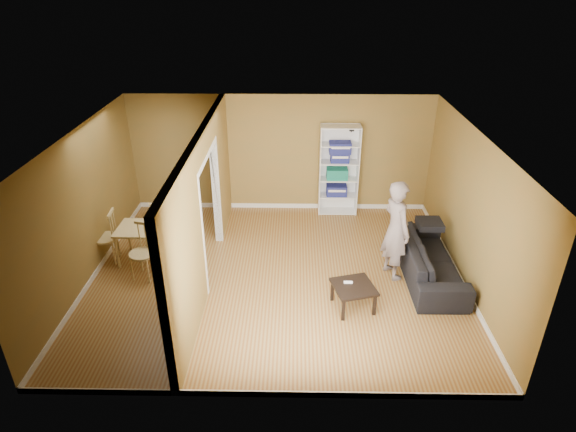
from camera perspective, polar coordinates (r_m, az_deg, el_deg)
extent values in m
plane|color=olive|center=(8.69, -1.35, -7.06)|extent=(6.50, 6.50, 0.00)
plane|color=white|center=(7.53, -1.57, 9.49)|extent=(6.50, 6.50, 0.00)
plane|color=olive|center=(10.55, -0.86, 7.36)|extent=(6.50, 0.00, 6.50)
plane|color=olive|center=(5.71, -2.55, -11.91)|extent=(6.50, 0.00, 6.50)
plane|color=olive|center=(8.78, -23.17, 0.73)|extent=(0.00, 5.50, 5.50)
plane|color=olive|center=(8.54, 20.91, 0.42)|extent=(0.00, 5.50, 5.50)
cube|color=black|center=(10.37, 7.56, 10.26)|extent=(0.10, 0.10, 0.10)
imported|color=#2E2E34|center=(8.82, 16.49, -4.38)|extent=(2.28, 0.99, 0.87)
imported|color=slate|center=(8.38, 12.79, -0.68)|extent=(0.94, 0.85, 2.13)
cube|color=white|center=(10.48, 3.79, 5.42)|extent=(0.02, 0.37, 2.00)
cube|color=white|center=(10.56, 8.27, 5.35)|extent=(0.02, 0.37, 2.00)
cube|color=white|center=(10.67, 5.97, 5.74)|extent=(0.84, 0.02, 2.00)
cube|color=white|center=(10.92, 5.79, 0.61)|extent=(0.80, 0.37, 0.02)
cube|color=white|center=(10.75, 5.89, 2.48)|extent=(0.80, 0.37, 0.02)
cube|color=white|center=(10.59, 5.99, 4.40)|extent=(0.80, 0.37, 0.02)
cube|color=white|center=(10.44, 6.09, 6.38)|extent=(0.80, 0.37, 0.02)
cube|color=white|center=(10.31, 6.20, 8.42)|extent=(0.80, 0.37, 0.02)
cube|color=white|center=(10.19, 6.31, 10.50)|extent=(0.80, 0.37, 0.02)
cube|color=#0D0F4B|center=(10.69, 5.77, 3.08)|extent=(0.44, 0.29, 0.23)
cube|color=#178B63|center=(10.54, 5.84, 5.03)|extent=(0.45, 0.29, 0.23)
cube|color=navy|center=(10.40, 6.15, 6.95)|extent=(0.40, 0.26, 0.20)
cube|color=navy|center=(10.32, 6.20, 8.27)|extent=(0.46, 0.30, 0.24)
cube|color=black|center=(7.79, 7.80, -8.32)|extent=(0.63, 0.63, 0.04)
cube|color=black|center=(7.68, 5.94, -10.74)|extent=(0.05, 0.05, 0.38)
cube|color=black|center=(7.74, 9.86, -10.68)|extent=(0.05, 0.05, 0.38)
cube|color=black|center=(8.10, 5.66, -8.46)|extent=(0.05, 0.05, 0.38)
cube|color=black|center=(8.16, 9.36, -8.43)|extent=(0.05, 0.05, 0.38)
cube|color=white|center=(7.83, 7.14, -7.79)|extent=(0.14, 0.04, 0.03)
cube|color=beige|center=(9.18, -16.35, -1.43)|extent=(1.09, 0.73, 0.04)
cylinder|color=beige|center=(9.24, -19.56, -4.17)|extent=(0.05, 0.05, 0.64)
cylinder|color=beige|center=(8.94, -13.55, -4.36)|extent=(0.05, 0.05, 0.64)
cylinder|color=beige|center=(9.75, -18.40, -2.24)|extent=(0.05, 0.05, 0.64)
cylinder|color=beige|center=(9.47, -12.69, -2.35)|extent=(0.05, 0.05, 0.64)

